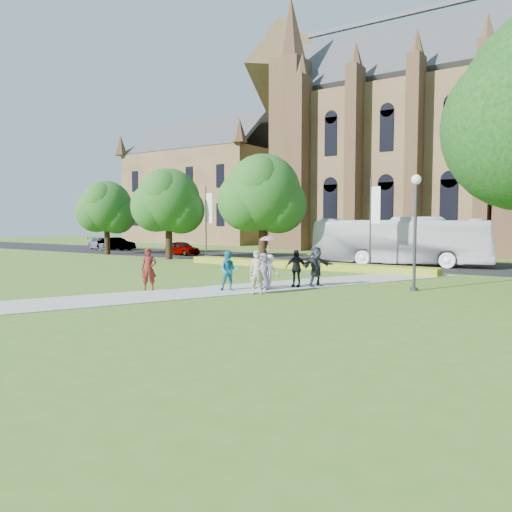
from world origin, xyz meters
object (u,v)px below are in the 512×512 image
Objects in this scene: tour_coach at (400,241)px; car_1 at (117,244)px; pedestrian_0 at (149,269)px; car_2 at (102,243)px; streetlamp at (415,218)px; car_0 at (182,248)px.

tour_coach reaches higher than car_1.
tour_coach reaches higher than pedestrian_0.
streetlamp is at bearing -92.99° from car_2.
car_0 is at bearing 154.77° from streetlamp.
car_1 is at bearing 159.49° from streetlamp.
streetlamp is 13.47m from tour_coach.
tour_coach is 20.22m from car_0.
tour_coach reaches higher than car_2.
streetlamp is 12.24m from pedestrian_0.
streetlamp is 38.63m from car_1.
streetlamp is 27.68m from car_0.
car_1 is 0.91× the size of car_2.
car_2 is 35.39m from pedestrian_0.
streetlamp is at bearing -120.37° from car_1.
car_2 is at bearing 160.56° from streetlamp.
car_0 is 1.98× the size of pedestrian_0.
car_1 reaches higher than car_0.
car_0 is at bearing -81.48° from car_2.
pedestrian_0 is at bearing -108.96° from car_2.
streetlamp is at bearing -5.90° from pedestrian_0.
car_2 is (-2.63, 0.16, -0.02)m from car_1.
pedestrian_0 is (-9.88, -6.84, -2.30)m from streetlamp.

